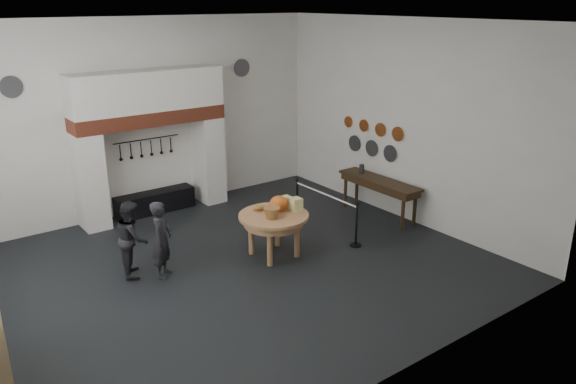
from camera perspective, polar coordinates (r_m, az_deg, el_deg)
floor at (r=10.82m, az=-5.15°, el=-7.70°), size 9.00×8.00×0.02m
ceiling at (r=9.67m, az=-5.97°, el=16.83°), size 9.00×8.00×0.02m
wall_back at (r=13.51m, az=-14.49°, el=7.33°), size 9.00×0.02×4.50m
wall_front at (r=7.07m, az=11.67°, el=-3.05°), size 9.00×0.02×4.50m
wall_right at (r=12.86m, az=11.96°, el=6.95°), size 0.02×8.00×4.50m
chimney_pier_left at (r=13.01m, az=-19.43°, el=1.03°), size 0.55×0.70×2.15m
chimney_pier_right at (r=14.09m, az=-8.02°, el=3.30°), size 0.55×0.70×2.15m
hearth_brick_band at (r=13.18m, az=-13.91°, el=7.36°), size 3.50×0.72×0.32m
chimney_hood at (r=13.08m, az=-14.13°, el=9.98°), size 3.50×0.70×0.90m
iron_range at (r=13.79m, az=-13.36°, el=-0.99°), size 1.90×0.45×0.50m
utensil_rail at (r=13.55m, az=-14.18°, el=5.22°), size 1.60×0.02×0.02m
work_table at (r=10.97m, az=-1.46°, el=-2.45°), size 1.49×1.49×0.07m
pumpkin at (r=11.08m, az=-0.93°, el=-1.16°), size 0.36×0.36×0.31m
cheese_block_big at (r=11.15m, az=0.78°, el=-1.22°), size 0.22×0.22×0.24m
cheese_block_small at (r=11.37m, az=-0.22°, el=-0.91°), size 0.18×0.18×0.20m
wicker_basket at (r=10.72m, az=-1.66°, el=-2.14°), size 0.35×0.35×0.22m
bread_loaf at (r=11.15m, az=-2.93°, el=-1.55°), size 0.31×0.18×0.13m
visitor_near at (r=10.45m, az=-12.68°, el=-4.72°), size 0.62×0.63×1.46m
visitor_far at (r=10.67m, az=-15.53°, el=-4.55°), size 0.76×0.85×1.43m
side_table at (r=13.15m, az=9.27°, el=1.15°), size 0.55×2.20×0.06m
pewter_jug at (r=13.51m, az=7.49°, el=2.35°), size 0.12×0.12×0.22m
copper_pan_a at (r=13.02m, az=11.10°, el=5.80°), size 0.03×0.34×0.34m
copper_pan_b at (r=13.39m, az=9.36°, el=6.27°), size 0.03×0.32×0.32m
copper_pan_c at (r=13.77m, az=7.72°, el=6.70°), size 0.03×0.30×0.30m
copper_pan_d at (r=14.15m, az=6.16°, el=7.10°), size 0.03×0.28×0.28m
pewter_plate_left at (r=13.28m, az=10.33°, el=3.88°), size 0.03×0.40×0.40m
pewter_plate_mid at (r=13.68m, az=8.50°, el=4.42°), size 0.03×0.40×0.40m
pewter_plate_right at (r=14.09m, az=6.78°, el=4.94°), size 0.03×0.40×0.40m
pewter_plate_back_left at (r=12.57m, az=-26.31°, el=9.54°), size 0.44×0.03×0.44m
pewter_plate_back_right at (r=14.55m, az=-4.70°, el=12.47°), size 0.44×0.03×0.44m
barrier_post_near at (r=11.61m, az=6.97°, el=-3.41°), size 0.05×0.05×0.90m
barrier_post_far at (r=13.02m, az=0.93°, el=-0.73°), size 0.05×0.05×0.90m
barrier_rope at (r=12.16m, az=3.81°, el=-0.24°), size 0.04×2.00×0.04m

